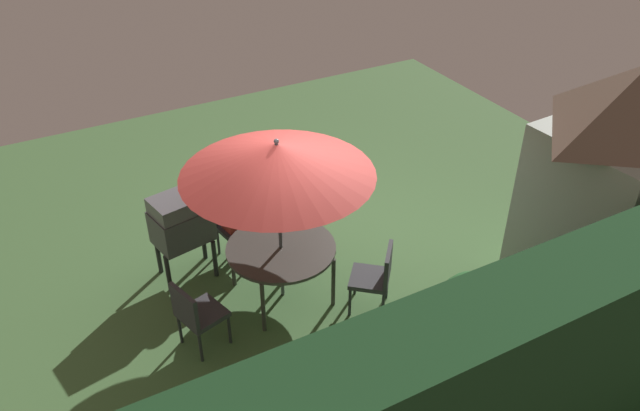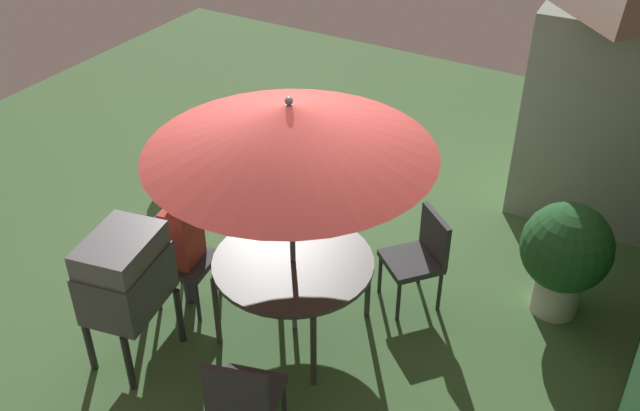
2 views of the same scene
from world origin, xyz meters
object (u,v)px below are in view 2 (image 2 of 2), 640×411
object	(u,v)px
chair_near_shed	(177,253)
chair_far_side	(243,397)
bbq_grill	(125,275)
patio_table	(293,265)
person_in_red	(182,231)
potted_plant_by_grill	(565,253)
patio_umbrella	(290,129)
potted_plant_by_shed	(168,153)
garden_shed	(618,63)
chair_toward_hedge	(421,253)

from	to	relation	value
chair_near_shed	chair_far_side	distance (m)	1.78
bbq_grill	chair_near_shed	xyz separation A→B (m)	(-0.73, -0.13, -0.33)
chair_far_side	bbq_grill	bearing A→B (deg)	-103.36
patio_table	chair_near_shed	size ratio (longest dim) A/B	1.48
patio_table	bbq_grill	distance (m)	1.34
bbq_grill	person_in_red	distance (m)	0.75
potted_plant_by_grill	patio_umbrella	bearing A→B (deg)	-53.60
chair_far_side	potted_plant_by_grill	bearing A→B (deg)	149.58
patio_table	chair_far_side	xyz separation A→B (m)	(1.23, 0.35, -0.18)
patio_umbrella	potted_plant_by_grill	distance (m)	2.69
potted_plant_by_shed	potted_plant_by_grill	distance (m)	4.42
patio_umbrella	potted_plant_by_shed	distance (m)	3.30
garden_shed	potted_plant_by_shed	bearing A→B (deg)	-62.68
bbq_grill	chair_toward_hedge	size ratio (longest dim) A/B	1.33
patio_table	person_in_red	world-z (taller)	person_in_red
bbq_grill	chair_near_shed	distance (m)	0.81
chair_far_side	potted_plant_by_grill	xyz separation A→B (m)	(-2.61, 1.54, 0.11)
patio_table	chair_toward_hedge	xyz separation A→B (m)	(-0.90, 0.76, -0.18)
garden_shed	chair_far_side	world-z (taller)	garden_shed
patio_table	chair_far_side	size ratio (longest dim) A/B	1.48
potted_plant_by_shed	potted_plant_by_grill	size ratio (longest dim) A/B	0.58
garden_shed	patio_table	bearing A→B (deg)	-25.45
patio_umbrella	person_in_red	world-z (taller)	patio_umbrella
bbq_grill	potted_plant_by_grill	xyz separation A→B (m)	(-2.30, 2.85, -0.21)
garden_shed	potted_plant_by_shed	distance (m)	4.89
garden_shed	patio_table	world-z (taller)	garden_shed
patio_table	patio_umbrella	distance (m)	1.26
bbq_grill	patio_umbrella	bearing A→B (deg)	133.31
potted_plant_by_shed	chair_near_shed	bearing A→B (deg)	42.42
chair_far_side	person_in_red	xyz separation A→B (m)	(-1.05, -1.36, 0.26)
patio_table	chair_toward_hedge	bearing A→B (deg)	139.64
chair_near_shed	potted_plant_by_shed	xyz separation A→B (m)	(-1.56, -1.43, -0.17)
patio_umbrella	patio_table	bearing A→B (deg)	0.00
garden_shed	chair_toward_hedge	bearing A→B (deg)	-19.28
chair_toward_hedge	potted_plant_by_shed	xyz separation A→B (m)	(-0.48, -3.29, -0.17)
potted_plant_by_shed	person_in_red	xyz separation A→B (m)	(1.55, 1.51, 0.43)
chair_toward_hedge	potted_plant_by_shed	distance (m)	3.33
patio_umbrella	chair_near_shed	size ratio (longest dim) A/B	2.47
potted_plant_by_shed	garden_shed	bearing A→B (deg)	117.32
chair_near_shed	patio_table	bearing A→B (deg)	99.56
potted_plant_by_shed	person_in_red	distance (m)	2.21
potted_plant_by_grill	chair_near_shed	bearing A→B (deg)	-62.18
garden_shed	bbq_grill	world-z (taller)	garden_shed
garden_shed	potted_plant_by_grill	size ratio (longest dim) A/B	2.77
patio_umbrella	potted_plant_by_shed	world-z (taller)	patio_umbrella
patio_table	potted_plant_by_grill	size ratio (longest dim) A/B	1.23
chair_near_shed	chair_far_side	world-z (taller)	same
potted_plant_by_grill	chair_far_side	bearing A→B (deg)	-30.42
garden_shed	person_in_red	distance (m)	4.67
patio_table	chair_near_shed	bearing A→B (deg)	-80.44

